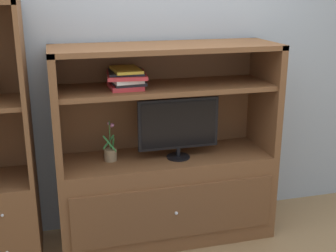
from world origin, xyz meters
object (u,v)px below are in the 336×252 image
Objects in this scene: magazine_stack at (126,78)px; bookshelf_tall at (3,181)px; media_console at (166,177)px; potted_plant at (111,153)px; tv_monitor at (179,126)px.

bookshelf_tall is at bearing 178.90° from magazine_stack.
media_console is 5.34× the size of potted_plant.
media_console is 0.84m from magazine_stack.
media_console is 0.44m from tv_monitor.
potted_plant is 0.83× the size of magazine_stack.
tv_monitor reaches higher than potted_plant.
potted_plant is (-0.42, 0.01, 0.24)m from media_console.
tv_monitor is 0.53m from potted_plant.
tv_monitor is at bearing -42.00° from media_console.
magazine_stack reaches higher than tv_monitor.
tv_monitor is 1.29m from bookshelf_tall.
magazine_stack is at bearing -8.75° from potted_plant.
potted_plant is at bearing 171.17° from tv_monitor.
media_console is 0.48m from potted_plant.
bookshelf_tall is at bearing 179.72° from media_console.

